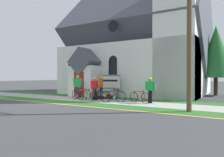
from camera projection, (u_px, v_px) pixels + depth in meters
The scene contains 20 objects.
ground at pixel (89, 97), 17.79m from camera, with size 140.00×140.00×0.00m, color #3D3D3F.
sidewalk_slab at pixel (93, 100), 15.09m from camera, with size 32.00×2.35×0.01m, color #A8A59E.
grass_verge at pixel (75, 103), 13.46m from camera, with size 32.00×1.45×0.01m, color #2D6628.
church_lawn at pixel (108, 98), 16.82m from camera, with size 24.00×1.67×0.01m, color #2D6628.
curb_paint_stripe at pixel (66, 105), 12.71m from camera, with size 28.00×0.16×0.01m, color yellow.
church_building at pixel (139, 47), 21.08m from camera, with size 13.34×11.41×13.66m.
church_sign at pixel (110, 82), 16.98m from camera, with size 1.90×0.22×1.85m.
flower_bed at pixel (107, 97), 16.59m from camera, with size 1.87×1.87×0.34m.
bicycle_white at pixel (140, 97), 13.54m from camera, with size 1.63×0.64×0.82m.
bicycle_yellow at pixel (78, 95), 15.32m from camera, with size 1.61×0.67×0.76m.
bicycle_black at pixel (113, 96), 14.05m from camera, with size 1.66×0.62×0.81m.
bicycle_red at pixel (106, 95), 15.24m from camera, with size 1.73×0.08×0.84m.
bicycle_green at pixel (91, 94), 15.75m from camera, with size 1.65×0.42×0.77m.
bicycle_orange at pixel (89, 95), 14.79m from camera, with size 1.78×0.33×0.86m.
cyclist_in_red_jersey at pixel (101, 85), 16.04m from camera, with size 0.35×0.77×1.79m.
cyclist_in_white_jersey at pixel (150, 88), 13.31m from camera, with size 0.65×0.28×1.63m.
cyclist_in_orange_jersey at pixel (94, 87), 15.26m from camera, with size 0.65×0.27×1.63m.
cyclist_in_blue_jersey at pixel (78, 85), 16.16m from camera, with size 0.63×0.46×1.79m.
utility_pole at pixel (187, 8), 10.11m from camera, with size 3.12×0.28×9.06m.
roadside_conifer at pixel (216, 52), 18.94m from camera, with size 3.14×3.14×6.28m.
Camera 1 is at (10.76, -10.28, 1.69)m, focal length 33.80 mm.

